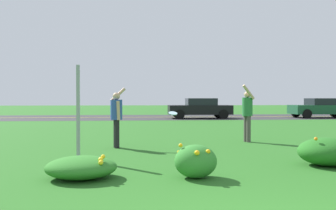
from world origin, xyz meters
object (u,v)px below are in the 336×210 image
(person_catcher_green_shirt, at_px, (247,111))
(car_dark_green_leftmost, at_px, (321,108))
(sign_post_near_path, at_px, (78,112))
(person_thrower_blue_shirt, at_px, (117,115))
(frisbee_pale_blue, at_px, (173,113))
(car_black_center_left, at_px, (200,108))

(person_catcher_green_shirt, bearing_deg, car_dark_green_leftmost, 53.67)
(sign_post_near_path, relative_size, person_thrower_blue_shirt, 1.26)
(person_thrower_blue_shirt, distance_m, car_dark_green_leftmost, 20.61)
(frisbee_pale_blue, bearing_deg, sign_post_near_path, -141.20)
(car_black_center_left, bearing_deg, person_thrower_blue_shirt, -109.20)
(person_catcher_green_shirt, height_order, frisbee_pale_blue, person_catcher_green_shirt)
(car_dark_green_leftmost, height_order, car_black_center_left, same)
(person_thrower_blue_shirt, bearing_deg, frisbee_pale_blue, 2.79)
(sign_post_near_path, relative_size, frisbee_pale_blue, 8.21)
(frisbee_pale_blue, xyz_separation_m, car_dark_green_leftmost, (12.69, 14.71, -0.25))
(frisbee_pale_blue, bearing_deg, car_black_center_left, 76.62)
(person_thrower_blue_shirt, bearing_deg, person_catcher_green_shirt, 13.44)
(person_catcher_green_shirt, distance_m, car_black_center_left, 13.82)
(sign_post_near_path, distance_m, car_dark_green_leftmost, 22.52)
(person_thrower_blue_shirt, bearing_deg, car_dark_green_leftmost, 45.88)
(car_dark_green_leftmost, bearing_deg, person_thrower_blue_shirt, -134.12)
(person_thrower_blue_shirt, height_order, car_black_center_left, person_thrower_blue_shirt)
(person_thrower_blue_shirt, relative_size, frisbee_pale_blue, 6.50)
(frisbee_pale_blue, bearing_deg, car_dark_green_leftmost, 49.22)
(car_dark_green_leftmost, bearing_deg, sign_post_near_path, -132.22)
(person_catcher_green_shirt, distance_m, frisbee_pale_blue, 2.72)
(car_dark_green_leftmost, bearing_deg, car_black_center_left, 180.00)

